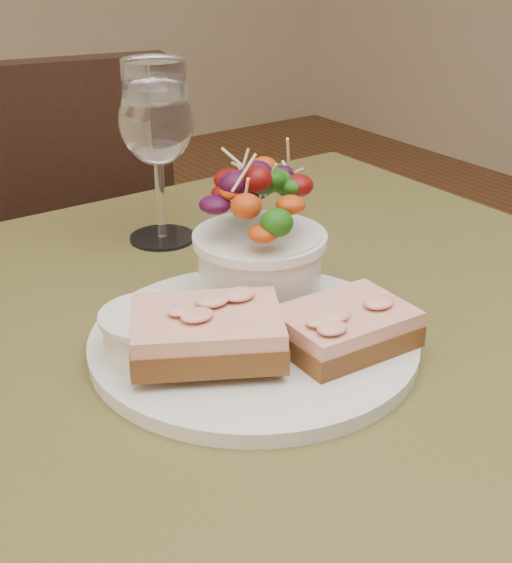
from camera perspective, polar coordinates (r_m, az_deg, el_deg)
cafe_table at (r=0.70m, az=1.32°, el=-11.77°), size 0.80×0.80×0.75m
chair_far at (r=1.43m, az=-15.63°, el=-8.54°), size 0.50×0.50×0.90m
dinner_plate at (r=0.63m, az=-0.19°, el=-4.38°), size 0.26×0.26×0.01m
sandwich_front at (r=0.61m, az=6.46°, el=-3.33°), size 0.10×0.08×0.03m
sandwich_back at (r=0.59m, az=-3.56°, el=-3.72°), size 0.14×0.13×0.03m
ramekin at (r=0.60m, az=-7.66°, el=-3.64°), size 0.07×0.07×0.04m
salad_bowl at (r=0.66m, az=0.28°, el=3.40°), size 0.11×0.11×0.13m
garnish at (r=0.66m, az=-8.01°, el=-2.14°), size 0.05×0.04×0.02m
wine_glass at (r=0.81m, az=-7.26°, el=11.16°), size 0.08×0.08×0.18m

